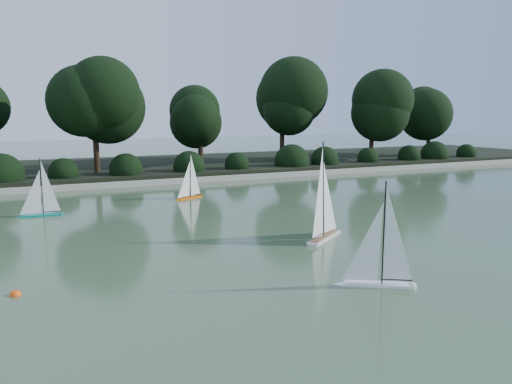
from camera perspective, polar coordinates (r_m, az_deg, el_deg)
ground at (r=9.30m, az=11.31°, el=-5.78°), size 80.00×80.00×0.00m
pond_coping at (r=17.22m, az=-6.83°, el=1.41°), size 40.00×0.35×0.18m
far_bank at (r=21.02m, az=-10.32°, el=2.86°), size 40.00×8.00×0.30m
tree_line at (r=19.78m, az=-5.83°, el=9.81°), size 26.31×3.93×4.39m
shrub_hedge at (r=18.03m, az=-7.76°, el=2.88°), size 29.10×1.10×1.10m
sailboat_white_a at (r=7.07m, az=13.16°, el=-8.54°), size 1.03×0.73×1.55m
sailboat_white_b at (r=9.55m, az=8.08°, el=-3.45°), size 1.27×0.97×1.95m
sailboat_orange at (r=13.90m, az=-7.84°, el=0.10°), size 0.97×0.54×1.37m
sailboat_teal at (r=12.49m, az=-23.71°, el=-1.55°), size 1.05×0.25×1.43m
race_buoy at (r=7.33m, az=-25.78°, el=-10.59°), size 0.15×0.15×0.15m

